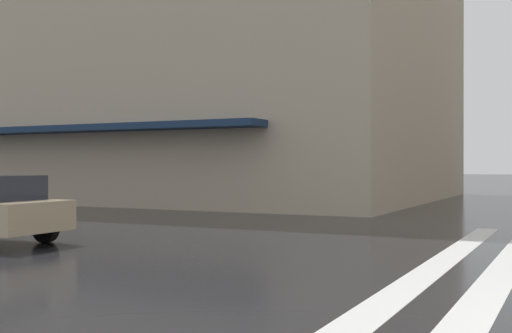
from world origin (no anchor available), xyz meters
The scene contains 0 objects.
Camera 1 is at (-6.57, 1.53, 1.62)m, focal length 44.71 mm.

